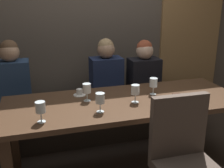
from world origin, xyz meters
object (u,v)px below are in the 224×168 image
(wine_glass_far_left, at_px, (40,108))
(wine_glass_end_right, at_px, (153,83))
(dining_table, at_px, (125,109))
(chair_near_side, at_px, (184,155))
(wine_glass_near_right, at_px, (135,90))
(diner_bearded, at_px, (106,73))
(espresso_cup, at_px, (79,93))
(wine_glass_end_left, at_px, (100,99))
(dessert_plate, at_px, (177,98))
(diner_redhead, at_px, (12,79))
(diner_far_end, at_px, (144,72))
(banquette_bench, at_px, (106,119))
(wine_glass_near_left, at_px, (87,89))

(wine_glass_far_left, height_order, wine_glass_end_right, same)
(dining_table, height_order, wine_glass_far_left, wine_glass_far_left)
(wine_glass_end_right, bearing_deg, chair_near_side, -97.61)
(dining_table, xyz_separation_m, wine_glass_near_right, (0.07, -0.08, 0.20))
(wine_glass_near_right, height_order, wine_glass_end_right, same)
(dining_table, relative_size, diner_bearded, 2.92)
(wine_glass_near_right, relative_size, wine_glass_end_right, 1.00)
(diner_bearded, relative_size, wine_glass_near_right, 4.59)
(diner_bearded, relative_size, espresso_cup, 6.28)
(wine_glass_end_right, bearing_deg, wine_glass_end_left, -155.81)
(dining_table, relative_size, dessert_plate, 11.58)
(diner_redhead, height_order, dessert_plate, diner_redhead)
(diner_far_end, relative_size, espresso_cup, 6.04)
(wine_glass_near_right, relative_size, wine_glass_end_left, 1.00)
(diner_far_end, xyz_separation_m, dessert_plate, (-0.01, -0.80, -0.04))
(banquette_bench, bearing_deg, chair_near_side, -81.82)
(diner_redhead, xyz_separation_m, diner_bearded, (1.02, 0.01, -0.02))
(chair_near_side, relative_size, diner_far_end, 1.35)
(diner_bearded, bearing_deg, dessert_plate, -62.14)
(diner_redhead, bearing_deg, wine_glass_far_left, -75.86)
(dining_table, bearing_deg, wine_glass_near_left, 167.31)
(wine_glass_near_left, bearing_deg, espresso_cup, 104.02)
(wine_glass_end_left, height_order, espresso_cup, wine_glass_end_left)
(wine_glass_end_right, bearing_deg, diner_far_end, 75.35)
(chair_near_side, distance_m, wine_glass_near_right, 0.72)
(dining_table, height_order, dessert_plate, dessert_plate)
(chair_near_side, height_order, diner_redhead, diner_redhead)
(diner_redhead, xyz_separation_m, dessert_plate, (1.47, -0.83, -0.07))
(banquette_bench, xyz_separation_m, diner_bearded, (0.02, 0.02, 0.58))
(diner_far_end, bearing_deg, banquette_bench, 176.97)
(chair_near_side, distance_m, diner_bearded, 1.47)
(dining_table, xyz_separation_m, banquette_bench, (0.00, 0.70, -0.42))
(dessert_plate, bearing_deg, wine_glass_end_right, 129.20)
(wine_glass_near_right, bearing_deg, diner_bearded, 93.51)
(wine_glass_near_right, xyz_separation_m, wine_glass_near_left, (-0.41, 0.16, 0.00))
(wine_glass_far_left, bearing_deg, espresso_cup, 52.78)
(dessert_plate, bearing_deg, wine_glass_far_left, -173.46)
(banquette_bench, distance_m, wine_glass_near_right, 1.01)
(chair_near_side, xyz_separation_m, wine_glass_end_left, (-0.49, 0.52, 0.30))
(diner_far_end, bearing_deg, wine_glass_near_right, -118.01)
(dining_table, xyz_separation_m, diner_bearded, (0.02, 0.72, 0.15))
(chair_near_side, xyz_separation_m, espresso_cup, (-0.59, 0.96, 0.21))
(banquette_bench, bearing_deg, wine_glass_near_left, -118.68)
(wine_glass_end_left, distance_m, espresso_cup, 0.46)
(chair_near_side, xyz_separation_m, diner_bearded, (-0.19, 1.44, 0.25))
(wine_glass_end_left, xyz_separation_m, dessert_plate, (0.75, 0.08, -0.10))
(diner_bearded, distance_m, espresso_cup, 0.63)
(diner_redhead, bearing_deg, diner_far_end, -1.44)
(chair_near_side, bearing_deg, wine_glass_near_right, 102.22)
(diner_bearded, distance_m, wine_glass_end_left, 0.97)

